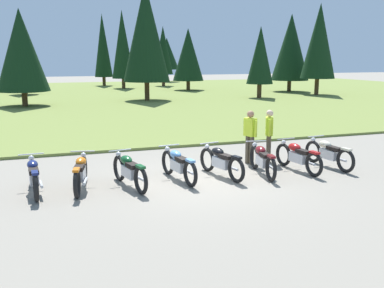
{
  "coord_description": "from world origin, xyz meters",
  "views": [
    {
      "loc": [
        -3.98,
        -10.72,
        3.26
      ],
      "look_at": [
        0.0,
        0.6,
        0.9
      ],
      "focal_mm": 41.15,
      "sensor_mm": 36.0,
      "label": 1
    }
  ],
  "objects_px": {
    "motorcycle_black": "(221,161)",
    "motorcycle_cream": "(329,153)",
    "motorcycle_navy": "(34,176)",
    "motorcycle_maroon": "(262,160)",
    "rider_with_back_turned": "(269,133)",
    "motorcycle_british_green": "(129,170)",
    "motorcycle_red": "(298,156)",
    "motorcycle_sky_blue": "(178,164)",
    "rider_near_row_end": "(250,134)",
    "motorcycle_orange": "(81,173)"
  },
  "relations": [
    {
      "from": "motorcycle_black",
      "to": "rider_with_back_turned",
      "type": "xyz_separation_m",
      "value": [
        2.08,
        1.07,
        0.51
      ]
    },
    {
      "from": "motorcycle_british_green",
      "to": "motorcycle_black",
      "type": "bearing_deg",
      "value": 3.31
    },
    {
      "from": "motorcycle_navy",
      "to": "motorcycle_maroon",
      "type": "bearing_deg",
      "value": -2.84
    },
    {
      "from": "motorcycle_maroon",
      "to": "motorcycle_orange",
      "type": "bearing_deg",
      "value": 177.2
    },
    {
      "from": "motorcycle_british_green",
      "to": "motorcycle_sky_blue",
      "type": "distance_m",
      "value": 1.39
    },
    {
      "from": "rider_near_row_end",
      "to": "motorcycle_cream",
      "type": "bearing_deg",
      "value": -30.16
    },
    {
      "from": "motorcycle_orange",
      "to": "rider_with_back_turned",
      "type": "relative_size",
      "value": 1.24
    },
    {
      "from": "motorcycle_navy",
      "to": "motorcycle_red",
      "type": "relative_size",
      "value": 1.0
    },
    {
      "from": "motorcycle_navy",
      "to": "motorcycle_orange",
      "type": "distance_m",
      "value": 1.11
    },
    {
      "from": "motorcycle_orange",
      "to": "motorcycle_black",
      "type": "height_order",
      "value": "same"
    },
    {
      "from": "motorcycle_black",
      "to": "motorcycle_orange",
      "type": "bearing_deg",
      "value": 179.32
    },
    {
      "from": "motorcycle_black",
      "to": "motorcycle_red",
      "type": "height_order",
      "value": "same"
    },
    {
      "from": "motorcycle_maroon",
      "to": "motorcycle_black",
      "type": "bearing_deg",
      "value": 170.49
    },
    {
      "from": "motorcycle_sky_blue",
      "to": "motorcycle_cream",
      "type": "relative_size",
      "value": 1.0
    },
    {
      "from": "motorcycle_british_green",
      "to": "motorcycle_maroon",
      "type": "height_order",
      "value": "same"
    },
    {
      "from": "motorcycle_maroon",
      "to": "motorcycle_cream",
      "type": "xyz_separation_m",
      "value": [
        2.3,
        0.11,
        0.0
      ]
    },
    {
      "from": "motorcycle_british_green",
      "to": "motorcycle_red",
      "type": "relative_size",
      "value": 0.99
    },
    {
      "from": "motorcycle_british_green",
      "to": "motorcycle_maroon",
      "type": "xyz_separation_m",
      "value": [
        3.79,
        -0.05,
        0.0
      ]
    },
    {
      "from": "motorcycle_black",
      "to": "motorcycle_cream",
      "type": "height_order",
      "value": "same"
    },
    {
      "from": "motorcycle_cream",
      "to": "rider_near_row_end",
      "type": "bearing_deg",
      "value": 149.84
    },
    {
      "from": "motorcycle_british_green",
      "to": "motorcycle_black",
      "type": "relative_size",
      "value": 1.0
    },
    {
      "from": "motorcycle_navy",
      "to": "motorcycle_black",
      "type": "xyz_separation_m",
      "value": [
        4.9,
        -0.1,
        0.0
      ]
    },
    {
      "from": "motorcycle_cream",
      "to": "motorcycle_red",
      "type": "bearing_deg",
      "value": -175.95
    },
    {
      "from": "motorcycle_sky_blue",
      "to": "motorcycle_cream",
      "type": "height_order",
      "value": "same"
    },
    {
      "from": "motorcycle_orange",
      "to": "motorcycle_red",
      "type": "bearing_deg",
      "value": -1.98
    },
    {
      "from": "motorcycle_red",
      "to": "motorcycle_cream",
      "type": "relative_size",
      "value": 1.0
    },
    {
      "from": "rider_near_row_end",
      "to": "rider_with_back_turned",
      "type": "distance_m",
      "value": 0.65
    },
    {
      "from": "motorcycle_british_green",
      "to": "rider_with_back_turned",
      "type": "bearing_deg",
      "value": 14.57
    },
    {
      "from": "motorcycle_orange",
      "to": "motorcycle_maroon",
      "type": "relative_size",
      "value": 0.99
    },
    {
      "from": "motorcycle_black",
      "to": "rider_near_row_end",
      "type": "relative_size",
      "value": 1.24
    },
    {
      "from": "motorcycle_british_green",
      "to": "motorcycle_cream",
      "type": "xyz_separation_m",
      "value": [
        6.09,
        0.06,
        0.0
      ]
    },
    {
      "from": "motorcycle_british_green",
      "to": "rider_with_back_turned",
      "type": "relative_size",
      "value": 1.24
    },
    {
      "from": "motorcycle_british_green",
      "to": "rider_near_row_end",
      "type": "distance_m",
      "value": 4.26
    },
    {
      "from": "motorcycle_sky_blue",
      "to": "motorcycle_cream",
      "type": "xyz_separation_m",
      "value": [
        4.71,
        -0.14,
        0.0
      ]
    },
    {
      "from": "motorcycle_british_green",
      "to": "motorcycle_red",
      "type": "distance_m",
      "value": 4.96
    },
    {
      "from": "motorcycle_british_green",
      "to": "motorcycle_black",
      "type": "distance_m",
      "value": 2.61
    },
    {
      "from": "rider_near_row_end",
      "to": "motorcycle_navy",
      "type": "bearing_deg",
      "value": -171.08
    },
    {
      "from": "motorcycle_navy",
      "to": "motorcycle_orange",
      "type": "bearing_deg",
      "value": -3.05
    },
    {
      "from": "motorcycle_navy",
      "to": "rider_with_back_turned",
      "type": "distance_m",
      "value": 7.07
    },
    {
      "from": "motorcycle_british_green",
      "to": "motorcycle_cream",
      "type": "height_order",
      "value": "same"
    },
    {
      "from": "motorcycle_cream",
      "to": "motorcycle_navy",
      "type": "bearing_deg",
      "value": 178.68
    },
    {
      "from": "motorcycle_maroon",
      "to": "rider_with_back_turned",
      "type": "xyz_separation_m",
      "value": [
        0.9,
        1.26,
        0.51
      ]
    },
    {
      "from": "motorcycle_orange",
      "to": "motorcycle_red",
      "type": "relative_size",
      "value": 0.99
    },
    {
      "from": "motorcycle_sky_blue",
      "to": "motorcycle_black",
      "type": "relative_size",
      "value": 1.01
    },
    {
      "from": "motorcycle_maroon",
      "to": "rider_near_row_end",
      "type": "height_order",
      "value": "rider_near_row_end"
    },
    {
      "from": "motorcycle_black",
      "to": "rider_near_row_end",
      "type": "height_order",
      "value": "rider_near_row_end"
    },
    {
      "from": "rider_near_row_end",
      "to": "motorcycle_british_green",
      "type": "bearing_deg",
      "value": -162.82
    },
    {
      "from": "motorcycle_navy",
      "to": "motorcycle_maroon",
      "type": "xyz_separation_m",
      "value": [
        6.08,
        -0.3,
        0.0
      ]
    },
    {
      "from": "motorcycle_navy",
      "to": "motorcycle_orange",
      "type": "height_order",
      "value": "same"
    },
    {
      "from": "motorcycle_maroon",
      "to": "motorcycle_sky_blue",
      "type": "bearing_deg",
      "value": 174.16
    }
  ]
}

